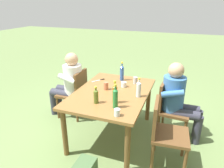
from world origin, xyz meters
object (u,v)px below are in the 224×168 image
dining_table (112,97)px  table_knife (99,80)px  bottle_green (115,98)px  chair_near_left (75,91)px  cup_steel (135,80)px  person_in_white_shirt (178,98)px  person_in_plaid_shirt (69,82)px  backpack_by_far_side (118,93)px  bottle_blue (122,72)px  bottle_clear (139,89)px  cup_terracotta (106,86)px  chair_far_left (170,106)px  cup_glass (117,112)px  cup_white (124,84)px  chair_far_right (164,130)px  bottle_olive (96,96)px  bottle_amber (115,94)px

dining_table → table_knife: size_ratio=7.05×
dining_table → bottle_green: (0.44, 0.20, 0.23)m
dining_table → chair_near_left: size_ratio=1.66×
dining_table → cup_steel: 0.51m
person_in_white_shirt → person_in_plaid_shirt: same height
person_in_plaid_shirt → backpack_by_far_side: person_in_plaid_shirt is taller
person_in_plaid_shirt → bottle_green: 1.38m
person_in_white_shirt → bottle_blue: size_ratio=3.73×
bottle_clear → cup_terracotta: bottle_clear is taller
bottle_clear → table_knife: size_ratio=1.34×
chair_far_left → bottle_clear: bottle_clear is taller
person_in_plaid_shirt → bottle_blue: person_in_plaid_shirt is taller
cup_steel → cup_terracotta: cup_terracotta is taller
bottle_blue → cup_glass: (1.11, 0.30, -0.09)m
backpack_by_far_side → chair_far_left: bearing=54.8°
person_in_plaid_shirt → cup_steel: (-0.09, 1.16, 0.15)m
bottle_blue → cup_white: size_ratio=3.88×
cup_glass → backpack_by_far_side: cup_glass is taller
chair_near_left → cup_steel: 1.10m
cup_white → dining_table: bearing=-25.3°
cup_glass → chair_far_left: bearing=151.1°
chair_far_right → table_knife: size_ratio=4.24×
bottle_blue → bottle_olive: bottle_blue is taller
cup_steel → bottle_green: bearing=-2.4°
bottle_blue → chair_far_left: bearing=78.8°
bottle_amber → table_knife: size_ratio=1.49×
bottle_blue → backpack_by_far_side: 0.94m
bottle_olive → cup_steel: bottle_olive is taller
chair_near_left → bottle_green: (0.76, 1.02, 0.39)m
backpack_by_far_side → bottle_clear: bearing=30.8°
cup_terracotta → backpack_by_far_side: (-1.06, -0.17, -0.59)m
chair_far_right → bottle_amber: bearing=-91.3°
person_in_white_shirt → chair_far_left: bearing=-93.0°
cup_terracotta → backpack_by_far_side: bearing=-171.0°
bottle_green → cup_glass: 0.22m
person_in_white_shirt → cup_white: (0.10, -0.81, 0.13)m
bottle_olive → cup_glass: (0.21, 0.36, -0.06)m
chair_far_left → bottle_olive: (0.74, -0.88, 0.36)m
chair_far_left → cup_steel: 0.66m
chair_near_left → bottle_olive: bottle_olive is taller
chair_far_left → bottle_clear: (0.36, -0.41, 0.38)m
chair_far_right → person_in_plaid_shirt: person_in_plaid_shirt is taller
chair_near_left → chair_far_right: same height
bottle_olive → cup_white: 0.66m
chair_far_right → person_in_white_shirt: size_ratio=0.74×
chair_far_left → cup_terracotta: chair_far_left is taller
bottle_blue → cup_steel: 0.27m
person_in_white_shirt → cup_steel: (-0.09, -0.68, 0.15)m
bottle_green → person_in_plaid_shirt: bearing=-124.1°
chair_far_right → table_knife: bearing=-120.4°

